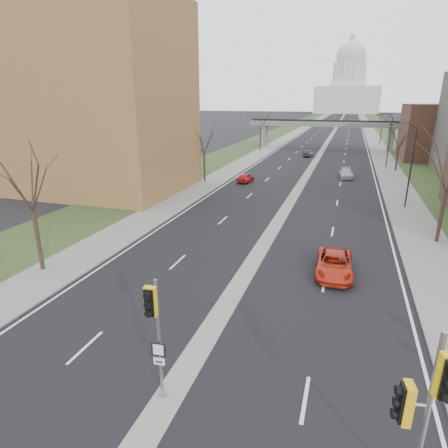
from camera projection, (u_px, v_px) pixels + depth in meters
The scene contains 24 objects.
ground at pixel (163, 406), 13.95m from camera, with size 700.00×700.00×0.00m, color black.
road_surface at pixel (336, 128), 148.99m from camera, with size 20.00×600.00×0.01m, color black.
median_strip at pixel (336, 128), 148.99m from camera, with size 1.20×600.00×0.02m, color gray.
sidewalk_right at pixel (368, 128), 145.40m from camera, with size 4.00×600.00×0.12m, color gray.
sidewalk_left at pixel (306, 127), 152.55m from camera, with size 4.00×600.00×0.12m, color gray.
grass_verge_right at pixel (385, 129), 143.62m from camera, with size 8.00×600.00×0.10m, color #293C1C.
grass_verge_left at pixel (291, 127), 154.33m from camera, with size 8.00×600.00×0.10m, color #293C1C.
apartment_building at pixel (79, 98), 45.20m from camera, with size 25.00×16.00×22.00m, color olive.
commercial_block_far at pixel (444, 133), 68.84m from camera, with size 14.00×14.00×10.00m, color #4B2D23.
pedestrian_bridge at pixel (325, 127), 84.43m from camera, with size 34.00×3.00×6.45m.
capitol at pixel (348, 89), 296.14m from camera, with size 48.00×42.00×55.75m.
streetlight_mid at pixel (406, 140), 37.28m from camera, with size 2.61×0.20×8.70m.
streetlight_far at pixel (386, 124), 60.69m from camera, with size 2.61×0.20×8.70m.
tree_left_a at pixel (27, 172), 22.91m from camera, with size 7.20×7.20×9.40m.
tree_left_b at pixel (204, 136), 50.05m from camera, with size 6.75×6.75×8.81m.
tree_left_c at pixel (261, 118), 80.40m from camera, with size 7.65×7.65×9.99m.
tree_right_b at pixel (401, 133), 57.75m from camera, with size 6.30×6.30×8.22m.
tree_right_c at pixel (383, 115), 93.37m from camera, with size 7.65×7.65×9.99m.
signal_pole_median at pixel (155, 322), 13.10m from camera, with size 0.58×0.82×4.97m.
signal_pole_right at pixel (425, 401), 9.44m from camera, with size 1.12×0.95×5.57m.
car_left_near at pixel (246, 178), 51.36m from camera, with size 1.50×3.72×1.27m, color #AF1415.
car_left_far at pixel (308, 154), 74.14m from camera, with size 1.29×3.71×1.22m, color black.
car_right_near at pixel (334, 264), 24.30m from camera, with size 2.29×4.98×1.38m, color red.
car_right_mid at pixel (346, 173), 54.16m from camera, with size 1.84×4.52×1.31m, color #9D9BA2.
Camera 1 is at (5.63, -9.79, 10.89)m, focal length 30.00 mm.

